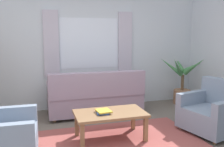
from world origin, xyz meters
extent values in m
plane|color=#6B6056|center=(0.00, 0.00, 0.00)|extent=(6.24, 6.24, 0.00)
cube|color=silver|center=(0.00, 2.26, 1.30)|extent=(5.32, 0.12, 2.60)
cube|color=white|center=(0.00, 2.20, 1.45)|extent=(1.30, 0.01, 1.10)
cube|color=silver|center=(-0.83, 2.17, 1.45)|extent=(0.32, 0.06, 1.40)
cube|color=silver|center=(0.83, 2.17, 1.45)|extent=(0.32, 0.06, 1.40)
cube|color=#9E4C47|center=(0.00, 0.00, 0.01)|extent=(2.59, 1.93, 0.01)
cube|color=#998499|center=(-0.01, 1.67, 0.25)|extent=(1.90, 0.80, 0.38)
cube|color=#998499|center=(-0.01, 1.35, 0.68)|extent=(1.90, 0.20, 0.48)
cube|color=#998499|center=(0.86, 1.67, 0.56)|extent=(0.16, 0.80, 0.24)
cube|color=#998499|center=(-0.88, 1.67, 0.56)|extent=(0.16, 0.80, 0.24)
cylinder|color=olive|center=(0.84, 1.97, 0.03)|extent=(0.06, 0.06, 0.06)
cylinder|color=olive|center=(-0.86, 1.97, 0.03)|extent=(0.06, 0.06, 0.06)
cylinder|color=olive|center=(0.84, 1.37, 0.03)|extent=(0.06, 0.06, 0.06)
cylinder|color=olive|center=(-0.86, 1.37, 0.03)|extent=(0.06, 0.06, 0.06)
cube|color=gray|center=(-1.57, 0.01, 0.24)|extent=(0.82, 0.86, 0.36)
cube|color=gray|center=(-1.56, 0.37, 0.53)|extent=(0.80, 0.14, 0.22)
cylinder|color=olive|center=(-1.24, 0.34, 0.03)|extent=(0.05, 0.05, 0.06)
cube|color=gray|center=(1.62, 0.10, 0.24)|extent=(0.98, 1.01, 0.36)
cube|color=gray|center=(1.53, 0.45, 0.53)|extent=(0.81, 0.31, 0.22)
cylinder|color=olive|center=(1.23, 0.35, 0.03)|extent=(0.05, 0.05, 0.06)
cylinder|color=olive|center=(1.39, -0.31, 0.03)|extent=(0.05, 0.05, 0.06)
cylinder|color=olive|center=(1.85, 0.50, 0.03)|extent=(0.05, 0.05, 0.06)
cube|color=olive|center=(-0.07, 0.33, 0.42)|extent=(1.10, 0.64, 0.04)
cube|color=olive|center=(-0.56, 0.07, 0.20)|extent=(0.06, 0.06, 0.40)
cube|color=olive|center=(0.42, 0.07, 0.20)|extent=(0.06, 0.06, 0.40)
cube|color=olive|center=(-0.56, 0.59, 0.20)|extent=(0.06, 0.06, 0.40)
cube|color=olive|center=(0.42, 0.59, 0.20)|extent=(0.06, 0.06, 0.40)
cube|color=#335199|center=(-0.20, 0.32, 0.45)|extent=(0.21, 0.26, 0.03)
cube|color=gold|center=(-0.18, 0.31, 0.48)|extent=(0.23, 0.26, 0.02)
cylinder|color=#9E6B4C|center=(2.16, 1.80, 0.17)|extent=(0.40, 0.40, 0.33)
cylinder|color=brown|center=(2.16, 1.80, 0.52)|extent=(0.07, 0.07, 0.36)
cone|color=#47894C|center=(2.44, 1.80, 0.89)|extent=(0.56, 0.10, 0.30)
cone|color=#47894C|center=(2.24, 2.10, 0.92)|extent=(0.21, 0.59, 0.41)
cone|color=#47894C|center=(1.90, 1.93, 0.90)|extent=(0.50, 0.33, 0.45)
cone|color=#47894C|center=(1.90, 1.62, 0.92)|extent=(0.48, 0.40, 0.50)
cone|color=#47894C|center=(2.22, 1.46, 0.94)|extent=(0.18, 0.63, 0.48)
camera|label=1|loc=(-1.11, -3.23, 1.63)|focal=39.61mm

